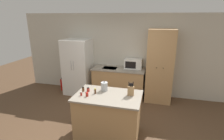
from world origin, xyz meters
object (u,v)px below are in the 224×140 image
(spice_bottle_pale_salt, at_px, (88,90))
(spice_bottle_amber_oil, at_px, (95,91))
(kettle, at_px, (104,86))
(knife_block, at_px, (131,90))
(spice_bottle_tall_dark, at_px, (83,89))
(spice_bottle_short_red, at_px, (87,94))
(spice_bottle_green_herb, at_px, (81,94))
(fire_extinguisher, at_px, (62,84))
(microwave, at_px, (133,64))
(refrigerator, at_px, (78,67))
(pantry_cabinet, at_px, (160,66))

(spice_bottle_pale_salt, bearing_deg, spice_bottle_amber_oil, -19.43)
(spice_bottle_amber_oil, height_order, kettle, kettle)
(kettle, bearing_deg, spice_bottle_pale_salt, -156.62)
(knife_block, bearing_deg, spice_bottle_pale_salt, -177.95)
(spice_bottle_tall_dark, distance_m, spice_bottle_short_red, 0.27)
(spice_bottle_amber_oil, bearing_deg, spice_bottle_green_herb, -146.86)
(knife_block, xyz_separation_m, spice_bottle_green_herb, (-0.98, -0.26, -0.07))
(spice_bottle_amber_oil, relative_size, fire_extinguisher, 0.25)
(knife_block, height_order, spice_bottle_short_red, knife_block)
(microwave, height_order, spice_bottle_green_herb, microwave)
(refrigerator, height_order, spice_bottle_green_herb, refrigerator)
(refrigerator, bearing_deg, fire_extinguisher, 179.02)
(microwave, height_order, kettle, microwave)
(pantry_cabinet, xyz_separation_m, spice_bottle_short_red, (-1.43, -2.14, -0.10))
(kettle, xyz_separation_m, fire_extinguisher, (-2.07, 1.73, -0.83))
(knife_block, distance_m, spice_bottle_amber_oil, 0.74)
(spice_bottle_green_herb, relative_size, fire_extinguisher, 0.18)
(knife_block, relative_size, spice_bottle_green_herb, 3.51)
(microwave, xyz_separation_m, kettle, (-0.38, -1.89, -0.04))
(refrigerator, xyz_separation_m, kettle, (1.43, -1.72, 0.14))
(microwave, height_order, spice_bottle_amber_oil, microwave)
(refrigerator, xyz_separation_m, spice_bottle_tall_dark, (1.00, -1.88, 0.09))
(spice_bottle_short_red, bearing_deg, spice_bottle_green_herb, 177.99)
(spice_bottle_short_red, bearing_deg, spice_bottle_amber_oil, 54.98)
(microwave, distance_m, fire_extinguisher, 2.61)
(refrigerator, relative_size, pantry_cabinet, 0.83)
(refrigerator, height_order, microwave, refrigerator)
(knife_block, xyz_separation_m, kettle, (-0.60, 0.11, -0.02))
(spice_bottle_short_red, distance_m, spice_bottle_green_herb, 0.13)
(microwave, xyz_separation_m, fire_extinguisher, (-2.45, -0.17, -0.88))
(spice_bottle_green_herb, bearing_deg, spice_bottle_tall_dark, 102.32)
(knife_block, distance_m, spice_bottle_short_red, 0.89)
(knife_block, xyz_separation_m, spice_bottle_short_red, (-0.85, -0.26, -0.07))
(spice_bottle_amber_oil, distance_m, fire_extinguisher, 2.85)
(kettle, bearing_deg, refrigerator, 129.85)
(kettle, bearing_deg, microwave, 78.74)
(spice_bottle_tall_dark, height_order, spice_bottle_pale_salt, spice_bottle_tall_dark)
(spice_bottle_short_red, bearing_deg, microwave, 74.42)
(refrigerator, relative_size, spice_bottle_green_herb, 21.02)
(knife_block, height_order, spice_bottle_green_herb, knife_block)
(pantry_cabinet, xyz_separation_m, kettle, (-1.18, -1.78, -0.04))
(knife_block, relative_size, spice_bottle_tall_dark, 2.86)
(refrigerator, distance_m, pantry_cabinet, 2.62)
(refrigerator, height_order, spice_bottle_pale_salt, refrigerator)
(microwave, distance_m, spice_bottle_pale_salt, 2.15)
(microwave, bearing_deg, spice_bottle_green_herb, -108.62)
(spice_bottle_tall_dark, bearing_deg, spice_bottle_green_herb, -77.68)
(kettle, distance_m, fire_extinguisher, 2.82)
(kettle, height_order, fire_extinguisher, kettle)
(spice_bottle_pale_salt, distance_m, kettle, 0.35)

